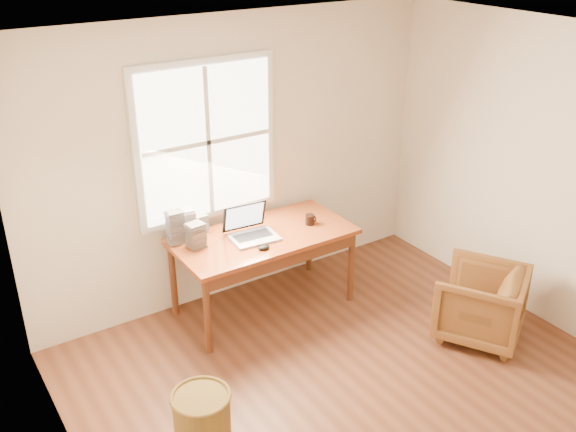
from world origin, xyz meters
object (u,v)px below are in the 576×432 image
laptop (254,223)px  wicker_stool (202,419)px  armchair (480,303)px  coffee_mug (310,220)px  cd_stack_a (187,224)px  desk (263,236)px

laptop → wicker_stool: bearing=-128.5°
armchair → laptop: size_ratio=1.57×
coffee_mug → cd_stack_a: cd_stack_a is taller
armchair → wicker_stool: 2.55m
armchair → desk: bearing=-77.1°
wicker_stool → coffee_mug: (1.69, 1.16, 0.60)m
armchair → cd_stack_a: 2.61m
armchair → coffee_mug: (-0.85, 1.32, 0.48)m
wicker_stool → coffee_mug: size_ratio=4.15×
wicker_stool → desk: bearing=44.7°
armchair → laptop: bearing=-74.0°
desk → cd_stack_a: bearing=150.9°
wicker_stool → cd_stack_a: cd_stack_a is taller
wicker_stool → laptop: (1.12, 1.18, 0.71)m
wicker_stool → armchair: bearing=-3.7°
armchair → cd_stack_a: (-1.89, 1.70, 0.56)m
desk → cd_stack_a: cd_stack_a is taller
armchair → wicker_stool: size_ratio=1.79×
cd_stack_a → coffee_mug: bearing=-20.0°
armchair → coffee_mug: coffee_mug is taller
armchair → laptop: (-1.43, 1.34, 0.59)m
coffee_mug → desk: bearing=168.5°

